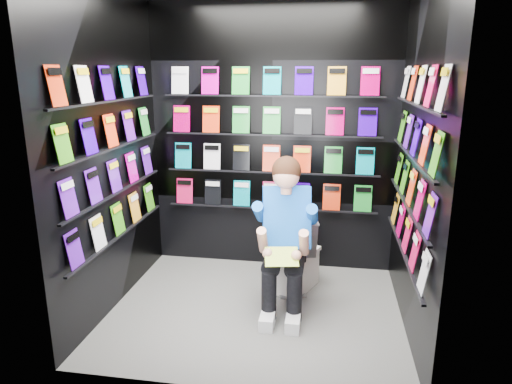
# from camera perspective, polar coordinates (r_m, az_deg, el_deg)

# --- Properties ---
(floor) EXTENTS (2.40, 2.40, 0.00)m
(floor) POSITION_cam_1_polar(r_m,az_deg,el_deg) (3.96, -0.08, -14.57)
(floor) COLOR #5F5F5C
(floor) RESTS_ON ground
(wall_back) EXTENTS (2.40, 0.04, 2.60)m
(wall_back) POSITION_cam_1_polar(r_m,az_deg,el_deg) (4.49, 2.00, 6.58)
(wall_back) COLOR black
(wall_back) RESTS_ON floor
(wall_front) EXTENTS (2.40, 0.04, 2.60)m
(wall_front) POSITION_cam_1_polar(r_m,az_deg,el_deg) (2.55, -3.74, 0.06)
(wall_front) COLOR black
(wall_front) RESTS_ON floor
(wall_left) EXTENTS (0.04, 2.00, 2.60)m
(wall_left) POSITION_cam_1_polar(r_m,az_deg,el_deg) (3.89, -17.88, 4.55)
(wall_left) COLOR black
(wall_left) RESTS_ON floor
(wall_right) EXTENTS (0.04, 2.00, 2.60)m
(wall_right) POSITION_cam_1_polar(r_m,az_deg,el_deg) (3.52, 19.59, 3.39)
(wall_right) COLOR black
(wall_right) RESTS_ON floor
(comics_back) EXTENTS (2.10, 0.06, 1.37)m
(comics_back) POSITION_cam_1_polar(r_m,az_deg,el_deg) (4.46, 1.95, 6.58)
(comics_back) COLOR #D61151
(comics_back) RESTS_ON wall_back
(comics_left) EXTENTS (0.06, 1.70, 1.37)m
(comics_left) POSITION_cam_1_polar(r_m,az_deg,el_deg) (3.87, -17.49, 4.62)
(comics_left) COLOR #D61151
(comics_left) RESTS_ON wall_left
(comics_right) EXTENTS (0.06, 1.70, 1.37)m
(comics_right) POSITION_cam_1_polar(r_m,az_deg,el_deg) (3.52, 19.11, 3.49)
(comics_right) COLOR #D61151
(comics_right) RESTS_ON wall_right
(toilet) EXTENTS (0.55, 0.81, 0.73)m
(toilet) POSITION_cam_1_polar(r_m,az_deg,el_deg) (4.27, 4.23, -6.90)
(toilet) COLOR silver
(toilet) RESTS_ON floor
(longbox) EXTENTS (0.40, 0.51, 0.33)m
(longbox) POSITION_cam_1_polar(r_m,az_deg,el_deg) (4.26, 5.10, -9.88)
(longbox) COLOR silver
(longbox) RESTS_ON floor
(longbox_lid) EXTENTS (0.43, 0.53, 0.03)m
(longbox_lid) POSITION_cam_1_polar(r_m,az_deg,el_deg) (4.19, 5.16, -7.61)
(longbox_lid) COLOR silver
(longbox_lid) RESTS_ON longbox
(reader) EXTENTS (0.66, 0.85, 1.41)m
(reader) POSITION_cam_1_polar(r_m,az_deg,el_deg) (3.77, 3.83, -3.31)
(reader) COLOR blue
(reader) RESTS_ON toilet
(held_comic) EXTENTS (0.28, 0.19, 0.11)m
(held_comic) POSITION_cam_1_polar(r_m,az_deg,el_deg) (3.52, 3.22, -8.08)
(held_comic) COLOR green
(held_comic) RESTS_ON reader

